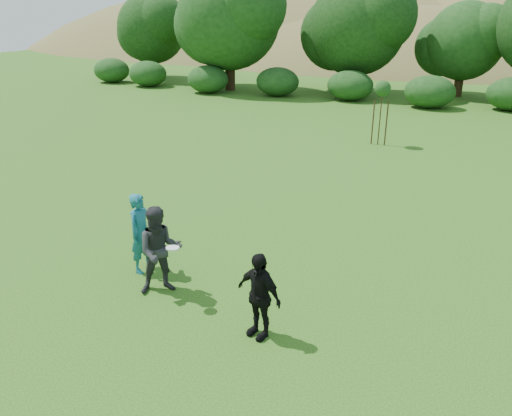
{
  "coord_description": "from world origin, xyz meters",
  "views": [
    {
      "loc": [
        4.76,
        -7.52,
        5.69
      ],
      "look_at": [
        0.0,
        3.0,
        1.1
      ],
      "focal_mm": 35.0,
      "sensor_mm": 36.0,
      "label": 1
    }
  ],
  "objects_px": {
    "player_black": "(259,295)",
    "player_grey": "(160,250)",
    "player_teal": "(142,233)",
    "sapling": "(383,91)"
  },
  "relations": [
    {
      "from": "player_black",
      "to": "player_grey",
      "type": "bearing_deg",
      "value": -174.82
    },
    {
      "from": "player_teal",
      "to": "sapling",
      "type": "distance_m",
      "value": 14.38
    },
    {
      "from": "player_grey",
      "to": "player_teal",
      "type": "bearing_deg",
      "value": 107.9
    },
    {
      "from": "player_teal",
      "to": "player_grey",
      "type": "xyz_separation_m",
      "value": [
        0.93,
        -0.61,
        0.03
      ]
    },
    {
      "from": "player_grey",
      "to": "player_black",
      "type": "distance_m",
      "value": 2.61
    },
    {
      "from": "player_teal",
      "to": "sapling",
      "type": "xyz_separation_m",
      "value": [
        2.59,
        14.07,
        1.47
      ]
    },
    {
      "from": "player_teal",
      "to": "player_black",
      "type": "distance_m",
      "value": 3.67
    },
    {
      "from": "player_teal",
      "to": "player_black",
      "type": "bearing_deg",
      "value": -104.38
    },
    {
      "from": "player_teal",
      "to": "sapling",
      "type": "bearing_deg",
      "value": -5.78
    },
    {
      "from": "player_teal",
      "to": "player_grey",
      "type": "distance_m",
      "value": 1.11
    }
  ]
}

